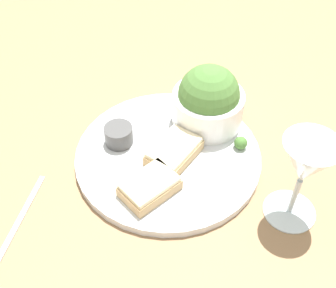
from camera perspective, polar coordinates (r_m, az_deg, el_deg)
The scene contains 9 objects.
ground_plane at distance 0.68m, azimuth 0.00°, elevation -1.98°, with size 4.00×4.00×0.00m, color #93704C.
dinner_plate at distance 0.68m, azimuth 0.00°, elevation -1.58°, with size 0.30×0.30×0.01m.
salad_bowl at distance 0.70m, azimuth 5.47°, elevation 5.83°, with size 0.12×0.12×0.11m.
sauce_ramekin at distance 0.68m, azimuth -6.71°, elevation 1.34°, with size 0.05×0.05×0.03m.
cheese_toast_near at distance 0.66m, azimuth 0.82°, elevation -0.99°, with size 0.10×0.10×0.03m.
cheese_toast_far at distance 0.61m, azimuth -2.51°, elevation -5.79°, with size 0.10×0.08×0.03m.
wine_glass at distance 0.57m, azimuth 18.07°, elevation -3.00°, with size 0.08×0.08×0.14m.
garnish at distance 0.68m, azimuth 9.82°, elevation 0.15°, with size 0.02×0.02×0.02m.
fork at distance 0.64m, azimuth -19.77°, elevation -10.13°, with size 0.10×0.15×0.01m.
Camera 1 is at (0.15, 0.43, 0.51)m, focal length 45.00 mm.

